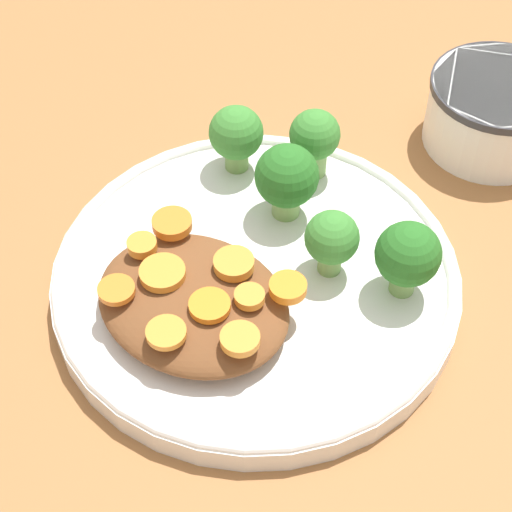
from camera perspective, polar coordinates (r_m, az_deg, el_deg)
ground_plane at (r=0.56m, az=0.00°, el=-2.20°), size 4.00×4.00×0.00m
plate at (r=0.55m, az=0.00°, el=-1.43°), size 0.26×0.26×0.02m
dip_bowl at (r=0.66m, az=15.68°, el=9.41°), size 0.10×0.10×0.05m
stew_mound at (r=0.52m, az=-4.23°, el=-3.09°), size 0.12×0.10×0.03m
broccoli_floret_0 at (r=0.59m, az=-1.33°, el=8.08°), size 0.04×0.04×0.05m
broccoli_floret_1 at (r=0.59m, az=3.92°, el=7.81°), size 0.04×0.04×0.05m
broccoli_floret_2 at (r=0.53m, az=5.07°, el=1.09°), size 0.03×0.03×0.05m
broccoli_floret_3 at (r=0.56m, az=2.07°, el=5.20°), size 0.04×0.04×0.06m
broccoli_floret_4 at (r=0.52m, az=10.08°, el=-0.00°), size 0.04×0.04×0.05m
carrot_slice_0 at (r=0.51m, az=-6.26°, el=-1.12°), size 0.03×0.03×0.01m
carrot_slice_1 at (r=0.51m, az=-1.64°, el=-0.42°), size 0.02×0.02×0.01m
carrot_slice_2 at (r=0.49m, az=-3.11°, el=-3.31°), size 0.02×0.02×0.00m
carrot_slice_3 at (r=0.49m, az=-6.20°, el=-4.98°), size 0.02×0.02×0.00m
carrot_slice_4 at (r=0.50m, az=2.14°, el=-2.10°), size 0.02×0.02×0.01m
carrot_slice_5 at (r=0.54m, az=-5.62°, el=2.19°), size 0.03×0.03×0.01m
carrot_slice_6 at (r=0.48m, az=-1.07°, el=-5.54°), size 0.02×0.02×0.01m
carrot_slice_7 at (r=0.51m, az=-9.29°, el=-2.24°), size 0.02×0.02×0.00m
carrot_slice_8 at (r=0.50m, az=-0.44°, el=-2.72°), size 0.02×0.02×0.01m
carrot_slice_9 at (r=0.53m, az=-7.62°, el=0.73°), size 0.02×0.02×0.01m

